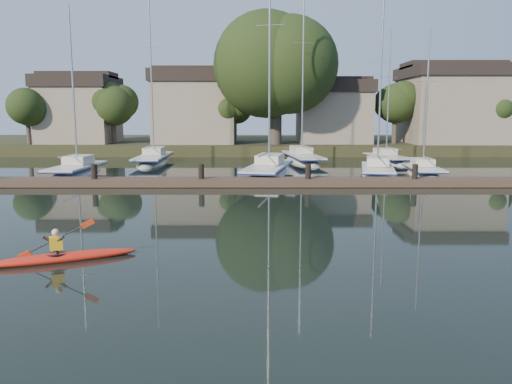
{
  "coord_description": "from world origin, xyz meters",
  "views": [
    {
      "loc": [
        0.03,
        -13.77,
        4.04
      ],
      "look_at": [
        0.06,
        4.1,
        1.2
      ],
      "focal_mm": 35.0,
      "sensor_mm": 36.0,
      "label": 1
    }
  ],
  "objects_px": {
    "kayak": "(61,255)",
    "sailboat_6": "(302,164)",
    "sailboat_3": "(377,178)",
    "sailboat_7": "(387,164)",
    "sailboat_4": "(423,178)",
    "sailboat_5": "(154,165)",
    "dock": "(255,182)",
    "sailboat_0": "(77,178)",
    "sailboat_2": "(268,178)"
  },
  "relations": [
    {
      "from": "sailboat_2",
      "to": "sailboat_0",
      "type": "bearing_deg",
      "value": -169.79
    },
    {
      "from": "sailboat_0",
      "to": "sailboat_2",
      "type": "bearing_deg",
      "value": 1.21
    },
    {
      "from": "kayak",
      "to": "sailboat_3",
      "type": "height_order",
      "value": "sailboat_3"
    },
    {
      "from": "sailboat_4",
      "to": "sailboat_7",
      "type": "bearing_deg",
      "value": 96.22
    },
    {
      "from": "sailboat_0",
      "to": "sailboat_4",
      "type": "distance_m",
      "value": 22.88
    },
    {
      "from": "kayak",
      "to": "sailboat_7",
      "type": "height_order",
      "value": "sailboat_7"
    },
    {
      "from": "sailboat_0",
      "to": "sailboat_4",
      "type": "bearing_deg",
      "value": 1.73
    },
    {
      "from": "kayak",
      "to": "sailboat_6",
      "type": "relative_size",
      "value": 0.24
    },
    {
      "from": "sailboat_3",
      "to": "sailboat_4",
      "type": "bearing_deg",
      "value": 18.07
    },
    {
      "from": "kayak",
      "to": "sailboat_7",
      "type": "bearing_deg",
      "value": 36.95
    },
    {
      "from": "sailboat_4",
      "to": "sailboat_5",
      "type": "distance_m",
      "value": 20.86
    },
    {
      "from": "kayak",
      "to": "sailboat_6",
      "type": "distance_m",
      "value": 29.74
    },
    {
      "from": "sailboat_5",
      "to": "sailboat_7",
      "type": "height_order",
      "value": "sailboat_5"
    },
    {
      "from": "sailboat_3",
      "to": "sailboat_7",
      "type": "relative_size",
      "value": 1.05
    },
    {
      "from": "kayak",
      "to": "sailboat_5",
      "type": "xyz_separation_m",
      "value": [
        -2.91,
        27.06,
        -0.35
      ]
    },
    {
      "from": "dock",
      "to": "sailboat_0",
      "type": "height_order",
      "value": "sailboat_0"
    },
    {
      "from": "kayak",
      "to": "sailboat_0",
      "type": "relative_size",
      "value": 0.32
    },
    {
      "from": "sailboat_5",
      "to": "sailboat_4",
      "type": "bearing_deg",
      "value": -23.11
    },
    {
      "from": "kayak",
      "to": "dock",
      "type": "relative_size",
      "value": 0.11
    },
    {
      "from": "kayak",
      "to": "sailboat_6",
      "type": "xyz_separation_m",
      "value": [
        9.3,
        28.25,
        -0.35
      ]
    },
    {
      "from": "kayak",
      "to": "sailboat_4",
      "type": "distance_m",
      "value": 25.29
    },
    {
      "from": "sailboat_5",
      "to": "sailboat_6",
      "type": "xyz_separation_m",
      "value": [
        12.21,
        1.19,
        0.0
      ]
    },
    {
      "from": "dock",
      "to": "sailboat_5",
      "type": "relative_size",
      "value": 2.17
    },
    {
      "from": "sailboat_6",
      "to": "kayak",
      "type": "bearing_deg",
      "value": -114.78
    },
    {
      "from": "sailboat_6",
      "to": "sailboat_7",
      "type": "xyz_separation_m",
      "value": [
        6.95,
        -0.47,
        0.01
      ]
    },
    {
      "from": "sailboat_4",
      "to": "sailboat_6",
      "type": "distance_m",
      "value": 11.49
    },
    {
      "from": "sailboat_3",
      "to": "sailboat_0",
      "type": "bearing_deg",
      "value": -169.9
    },
    {
      "from": "sailboat_0",
      "to": "sailboat_3",
      "type": "xyz_separation_m",
      "value": [
        19.76,
        -0.56,
        0.01
      ]
    },
    {
      "from": "kayak",
      "to": "sailboat_0",
      "type": "bearing_deg",
      "value": 85.65
    },
    {
      "from": "sailboat_0",
      "to": "sailboat_5",
      "type": "relative_size",
      "value": 0.78
    },
    {
      "from": "sailboat_3",
      "to": "sailboat_7",
      "type": "xyz_separation_m",
      "value": [
        2.95,
        8.9,
        0.01
      ]
    },
    {
      "from": "dock",
      "to": "sailboat_7",
      "type": "distance_m",
      "value": 17.23
    },
    {
      "from": "kayak",
      "to": "sailboat_5",
      "type": "distance_m",
      "value": 27.22
    },
    {
      "from": "sailboat_2",
      "to": "kayak",
      "type": "bearing_deg",
      "value": -96.67
    },
    {
      "from": "dock",
      "to": "sailboat_0",
      "type": "relative_size",
      "value": 2.79
    },
    {
      "from": "dock",
      "to": "sailboat_3",
      "type": "height_order",
      "value": "sailboat_3"
    },
    {
      "from": "kayak",
      "to": "sailboat_3",
      "type": "xyz_separation_m",
      "value": [
        13.3,
        18.89,
        -0.34
      ]
    },
    {
      "from": "sailboat_5",
      "to": "dock",
      "type": "bearing_deg",
      "value": -57.87
    },
    {
      "from": "dock",
      "to": "sailboat_4",
      "type": "distance_m",
      "value": 12.08
    },
    {
      "from": "sailboat_4",
      "to": "sailboat_0",
      "type": "bearing_deg",
      "value": -175.43
    },
    {
      "from": "sailboat_2",
      "to": "sailboat_3",
      "type": "bearing_deg",
      "value": 8.63
    },
    {
      "from": "kayak",
      "to": "dock",
      "type": "xyz_separation_m",
      "value": [
        5.32,
        14.47,
        0.05
      ]
    },
    {
      "from": "sailboat_2",
      "to": "sailboat_5",
      "type": "xyz_separation_m",
      "value": [
        -9.13,
        7.85,
        0.01
      ]
    },
    {
      "from": "dock",
      "to": "sailboat_0",
      "type": "xyz_separation_m",
      "value": [
        -11.78,
        4.97,
        -0.4
      ]
    },
    {
      "from": "sailboat_2",
      "to": "sailboat_5",
      "type": "height_order",
      "value": "sailboat_2"
    },
    {
      "from": "sailboat_0",
      "to": "sailboat_2",
      "type": "distance_m",
      "value": 12.68
    },
    {
      "from": "sailboat_0",
      "to": "sailboat_3",
      "type": "height_order",
      "value": "sailboat_3"
    },
    {
      "from": "sailboat_2",
      "to": "sailboat_5",
      "type": "bearing_deg",
      "value": 150.58
    },
    {
      "from": "sailboat_4",
      "to": "sailboat_6",
      "type": "xyz_separation_m",
      "value": [
        -7.12,
        9.02,
        -0.02
      ]
    },
    {
      "from": "sailboat_6",
      "to": "sailboat_4",
      "type": "bearing_deg",
      "value": -58.27
    }
  ]
}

